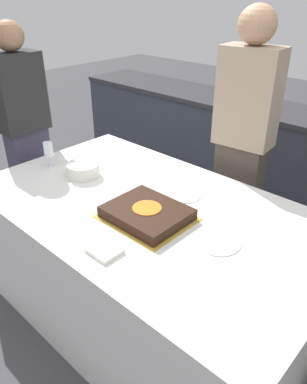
{
  "coord_description": "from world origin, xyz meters",
  "views": [
    {
      "loc": [
        1.19,
        -1.23,
        1.81
      ],
      "look_at": [
        0.04,
        0.0,
        0.87
      ],
      "focal_mm": 35.0,
      "sensor_mm": 36.0,
      "label": 1
    }
  ],
  "objects_px": {
    "plate_stack": "(83,170)",
    "cake": "(147,213)",
    "person_seated_left": "(26,138)",
    "wine_glass": "(48,150)",
    "person_cutting_cake": "(242,145)"
  },
  "relations": [
    {
      "from": "plate_stack",
      "to": "cake",
      "type": "bearing_deg",
      "value": -7.53
    },
    {
      "from": "person_cutting_cake",
      "to": "person_seated_left",
      "type": "xyz_separation_m",
      "value": [
        -1.28,
        -0.8,
        -0.06
      ]
    },
    {
      "from": "plate_stack",
      "to": "wine_glass",
      "type": "relative_size",
      "value": 1.22
    },
    {
      "from": "cake",
      "to": "wine_glass",
      "type": "height_order",
      "value": "wine_glass"
    },
    {
      "from": "wine_glass",
      "to": "person_seated_left",
      "type": "relative_size",
      "value": 0.1
    },
    {
      "from": "person_seated_left",
      "to": "wine_glass",
      "type": "bearing_deg",
      "value": -100.11
    },
    {
      "from": "wine_glass",
      "to": "person_cutting_cake",
      "type": "relative_size",
      "value": 0.09
    },
    {
      "from": "person_seated_left",
      "to": "cake",
      "type": "bearing_deg",
      "value": -94.06
    },
    {
      "from": "cake",
      "to": "person_cutting_cake",
      "type": "relative_size",
      "value": 0.25
    },
    {
      "from": "cake",
      "to": "wine_glass",
      "type": "bearing_deg",
      "value": 178.65
    },
    {
      "from": "person_cutting_cake",
      "to": "person_seated_left",
      "type": "height_order",
      "value": "person_cutting_cake"
    },
    {
      "from": "cake",
      "to": "plate_stack",
      "type": "height_order",
      "value": "plate_stack"
    },
    {
      "from": "person_cutting_cake",
      "to": "cake",
      "type": "bearing_deg",
      "value": 84.29
    },
    {
      "from": "person_cutting_cake",
      "to": "person_seated_left",
      "type": "distance_m",
      "value": 1.51
    },
    {
      "from": "wine_glass",
      "to": "person_seated_left",
      "type": "bearing_deg",
      "value": 169.89
    }
  ]
}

